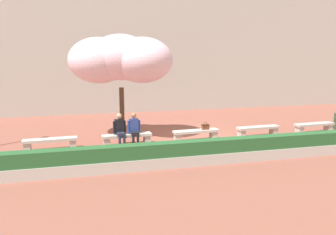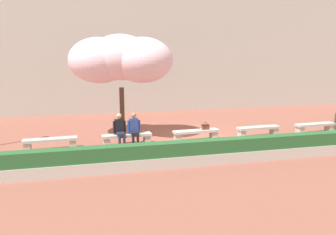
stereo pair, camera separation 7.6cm
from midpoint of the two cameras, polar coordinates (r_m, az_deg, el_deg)
name	(u,v)px [view 1 (the left image)]	position (r m, az deg, el deg)	size (l,w,h in m)	color
ground_plane	(196,141)	(13.76, 4.70, -4.03)	(100.00, 100.00, 0.00)	#8E5142
building_facade	(150,28)	(22.74, -3.33, 15.35)	(28.00, 4.00, 10.72)	#B7B2A8
stone_bench_west_end	(50,142)	(13.03, -19.96, -4.07)	(1.96, 0.51, 0.45)	#BCB7AD
stone_bench_near_west	(127,138)	(13.05, -7.31, -3.49)	(1.96, 0.51, 0.45)	#BCB7AD
stone_bench_center	(196,133)	(13.69, 4.72, -2.78)	(1.96, 0.51, 0.45)	#BCB7AD
stone_bench_near_east	(258,130)	(14.86, 15.25, -2.06)	(1.96, 0.51, 0.45)	#BCB7AD
stone_bench_east_end	(314,126)	(16.45, 23.99, -1.40)	(1.96, 0.51, 0.45)	#BCB7AD
person_seated_left	(120,129)	(12.88, -8.54, -1.93)	(0.51, 0.71, 1.29)	black
person_seated_right	(134,128)	(12.95, -6.06, -1.80)	(0.51, 0.68, 1.29)	black
handbag	(205,127)	(13.76, 6.38, -1.58)	(0.30, 0.15, 0.34)	brown
cherry_tree_main	(121,59)	(14.02, -8.36, 9.97)	(4.28, 3.22, 4.38)	#513828
planter_hedge_foreground	(225,151)	(11.05, 9.67, -5.73)	(15.70, 0.50, 0.80)	#BCB7AD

